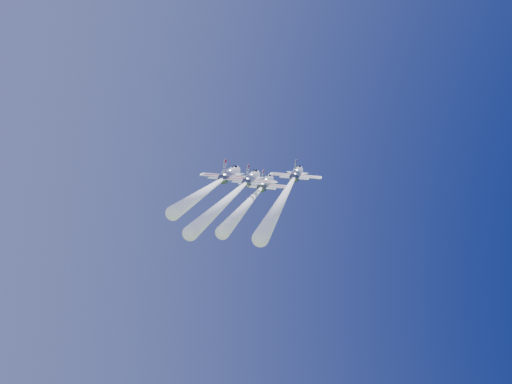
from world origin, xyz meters
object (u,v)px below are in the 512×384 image
jet_left (215,184)px  jet_right (287,190)px  jet_slot (236,192)px  jet_lead (254,196)px

jet_left → jet_right: (6.42, -11.37, -2.58)m
jet_right → jet_slot: (-6.80, 3.20, -0.45)m
jet_right → jet_slot: jet_right is taller
jet_left → jet_right: 13.30m
jet_left → jet_slot: 8.72m
jet_lead → jet_left: bearing=-142.5°
jet_lead → jet_right: size_ratio=0.83×
jet_lead → jet_left: jet_lead is taller
jet_slot → jet_left: bearing=121.2°
jet_right → jet_lead: bearing=120.1°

